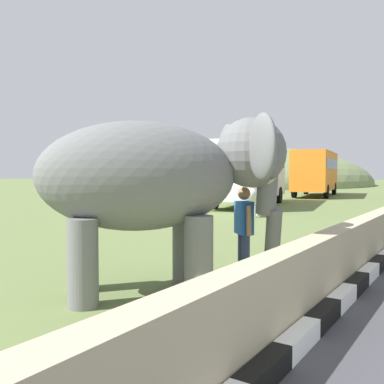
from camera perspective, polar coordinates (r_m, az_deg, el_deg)
barrier_parapet at (r=5.85m, az=14.54°, el=-11.45°), size 28.00×0.36×1.00m
elephant at (r=6.75m, az=-4.05°, el=1.83°), size 3.87×3.79×2.82m
person_handler at (r=7.68m, az=6.92°, el=-4.77°), size 0.51×0.51×1.66m
bus_white at (r=24.44m, az=7.66°, el=3.04°), size 9.03×4.20×3.50m
bus_orange at (r=35.20m, az=16.13°, el=2.85°), size 8.92×3.91×3.50m
cow_near at (r=18.59m, az=7.98°, el=-0.57°), size 1.92×1.04×1.23m
hill_east at (r=64.76m, az=7.90°, el=0.97°), size 42.47×33.98×11.16m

